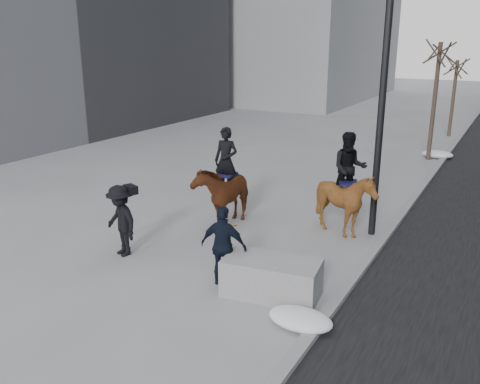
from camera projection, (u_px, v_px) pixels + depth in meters
The scene contains 11 objects.
ground at pixel (215, 267), 11.73m from camera, with size 120.00×120.00×0.00m, color gray.
curb at pixel (427, 180), 18.67m from camera, with size 0.25×90.00×0.12m, color gray.
planter at pixel (272, 278), 10.36m from camera, with size 1.95×0.97×0.78m, color #979699.
tree_near at pixel (435, 96), 21.27m from camera, with size 1.20×1.20×5.46m, color #34271E, non-canonical shape.
tree_far at pixel (454, 95), 26.72m from camera, with size 1.20×1.20×4.40m, color #3A2D22, non-canonical shape.
mounted_left at pixel (224, 189), 14.21m from camera, with size 1.10×2.18×2.74m.
mounted_right at pixel (346, 195), 13.36m from camera, with size 1.98×2.08×2.77m.
feeder at pixel (224, 246), 10.68m from camera, with size 1.08×0.92×1.75m.
camera_crew at pixel (121, 220), 12.16m from camera, with size 1.29×1.00×1.75m.
lamppost at pixel (387, 41), 12.29m from camera, with size 0.25×0.80×9.09m.
snow_piles at pixel (404, 195), 16.56m from camera, with size 1.33×16.39×0.34m.
Camera 1 is at (5.72, -9.07, 5.09)m, focal length 38.00 mm.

